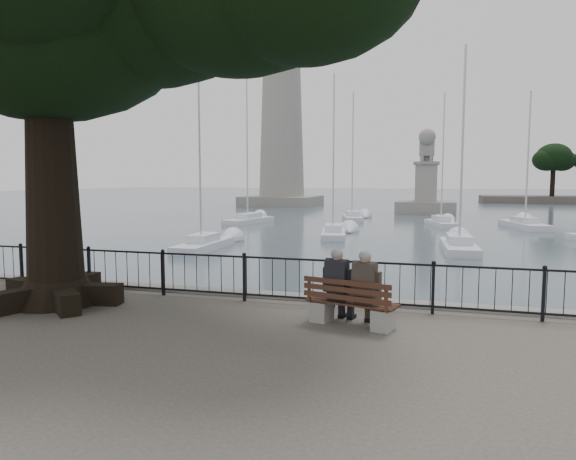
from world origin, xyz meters
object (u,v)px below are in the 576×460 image
(lighthouse, at_px, (282,113))
(person_right, at_px, (367,291))
(person_left, at_px, (340,288))
(lion_monument, at_px, (426,192))
(bench, at_px, (351,309))

(lighthouse, bearing_deg, person_right, -71.90)
(person_left, bearing_deg, lighthouse, 107.68)
(lighthouse, distance_m, lion_monument, 25.69)
(lighthouse, height_order, lion_monument, lighthouse)
(bench, distance_m, person_right, 0.45)
(person_right, height_order, lion_monument, lion_monument)
(person_left, bearing_deg, person_right, -14.52)
(person_left, relative_size, lighthouse, 0.05)
(bench, xyz_separation_m, lighthouse, (-19.56, 60.78, 11.67))
(bench, bearing_deg, person_right, 4.52)
(bench, distance_m, lighthouse, 64.91)
(lighthouse, bearing_deg, person_left, -72.32)
(person_left, bearing_deg, bench, -34.61)
(person_left, height_order, lion_monument, lion_monument)
(person_right, distance_m, lion_monument, 48.69)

